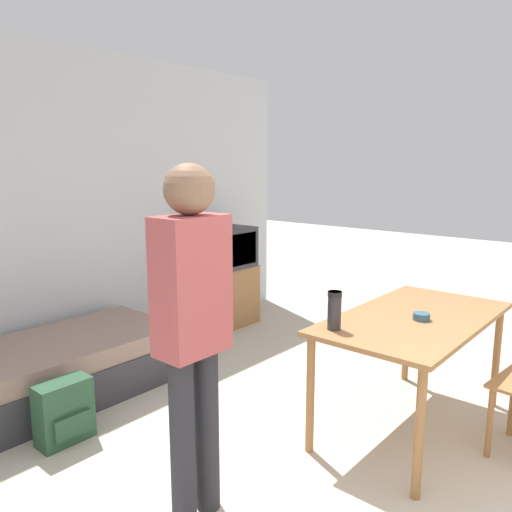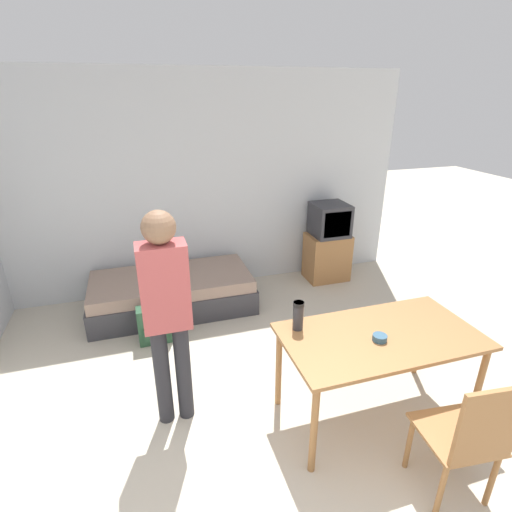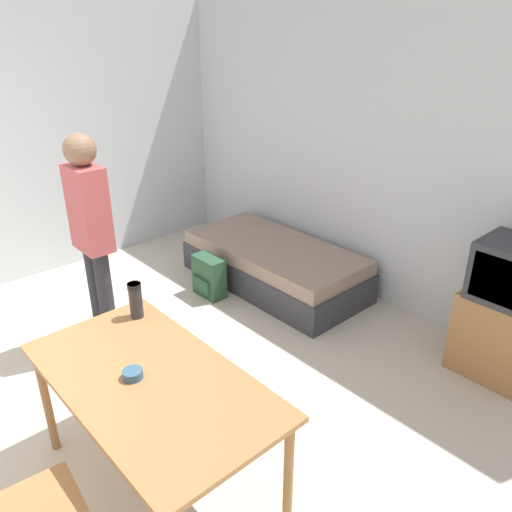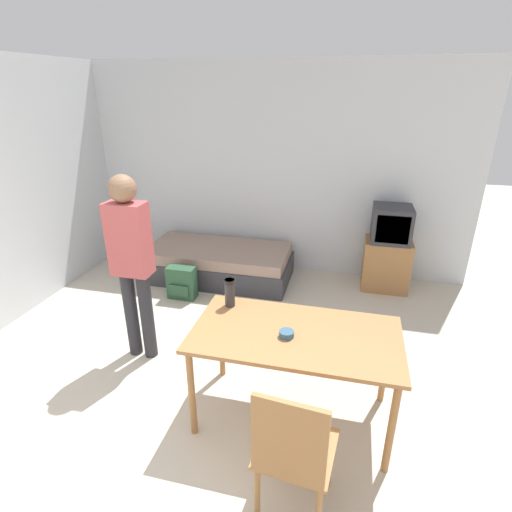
{
  "view_description": "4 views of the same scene",
  "coord_description": "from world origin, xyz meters",
  "px_view_note": "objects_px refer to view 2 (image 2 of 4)",
  "views": [
    {
      "loc": [
        -2.07,
        -0.32,
        1.72
      ],
      "look_at": [
        0.51,
        1.89,
        1.1
      ],
      "focal_mm": 35.0,
      "sensor_mm": 36.0,
      "label": 1
    },
    {
      "loc": [
        -0.71,
        -1.22,
        2.45
      ],
      "look_at": [
        0.33,
        2.12,
        0.99
      ],
      "focal_mm": 28.0,
      "sensor_mm": 36.0,
      "label": 2
    },
    {
      "loc": [
        2.82,
        -0.07,
        2.4
      ],
      "look_at": [
        0.44,
        2.09,
        0.92
      ],
      "focal_mm": 35.0,
      "sensor_mm": 36.0,
      "label": 3
    },
    {
      "loc": [
        1.22,
        -1.49,
        2.38
      ],
      "look_at": [
        0.41,
        1.87,
        0.91
      ],
      "focal_mm": 28.0,
      "sensor_mm": 36.0,
      "label": 4
    }
  ],
  "objects_px": {
    "tv": "(328,243)",
    "mate_bowl": "(380,338)",
    "dining_table": "(380,343)",
    "person_standing": "(166,307)",
    "backpack": "(155,325)",
    "daybed": "(172,293)",
    "wooden_chair": "(469,436)",
    "thermos_flask": "(298,314)"
  },
  "relations": [
    {
      "from": "tv",
      "to": "person_standing",
      "type": "bearing_deg",
      "value": -139.45
    },
    {
      "from": "dining_table",
      "to": "daybed",
      "type": "bearing_deg",
      "value": 121.4
    },
    {
      "from": "tv",
      "to": "thermos_flask",
      "type": "xyz_separation_m",
      "value": [
        -1.36,
        -2.16,
        0.37
      ]
    },
    {
      "from": "dining_table",
      "to": "person_standing",
      "type": "bearing_deg",
      "value": 163.75
    },
    {
      "from": "wooden_chair",
      "to": "thermos_flask",
      "type": "xyz_separation_m",
      "value": [
        -0.68,
        1.06,
        0.35
      ]
    },
    {
      "from": "tv",
      "to": "mate_bowl",
      "type": "height_order",
      "value": "tv"
    },
    {
      "from": "person_standing",
      "to": "backpack",
      "type": "xyz_separation_m",
      "value": [
        -0.08,
        1.12,
        -0.82
      ]
    },
    {
      "from": "mate_bowl",
      "to": "backpack",
      "type": "xyz_separation_m",
      "value": [
        -1.54,
        1.63,
        -0.59
      ]
    },
    {
      "from": "mate_bowl",
      "to": "dining_table",
      "type": "bearing_deg",
      "value": 48.53
    },
    {
      "from": "dining_table",
      "to": "wooden_chair",
      "type": "height_order",
      "value": "wooden_chair"
    },
    {
      "from": "daybed",
      "to": "wooden_chair",
      "type": "relative_size",
      "value": 1.94
    },
    {
      "from": "tv",
      "to": "dining_table",
      "type": "bearing_deg",
      "value": -108.24
    },
    {
      "from": "daybed",
      "to": "wooden_chair",
      "type": "distance_m",
      "value": 3.35
    },
    {
      "from": "person_standing",
      "to": "backpack",
      "type": "height_order",
      "value": "person_standing"
    },
    {
      "from": "dining_table",
      "to": "person_standing",
      "type": "height_order",
      "value": "person_standing"
    },
    {
      "from": "dining_table",
      "to": "mate_bowl",
      "type": "xyz_separation_m",
      "value": [
        -0.06,
        -0.06,
        0.1
      ]
    },
    {
      "from": "daybed",
      "to": "tv",
      "type": "height_order",
      "value": "tv"
    },
    {
      "from": "daybed",
      "to": "backpack",
      "type": "distance_m",
      "value": 0.68
    },
    {
      "from": "mate_bowl",
      "to": "person_standing",
      "type": "bearing_deg",
      "value": 160.91
    },
    {
      "from": "daybed",
      "to": "tv",
      "type": "xyz_separation_m",
      "value": [
        2.14,
        0.22,
        0.31
      ]
    },
    {
      "from": "person_standing",
      "to": "backpack",
      "type": "relative_size",
      "value": 4.32
    },
    {
      "from": "dining_table",
      "to": "wooden_chair",
      "type": "relative_size",
      "value": 1.52
    },
    {
      "from": "person_standing",
      "to": "thermos_flask",
      "type": "xyz_separation_m",
      "value": [
        0.95,
        -0.18,
        -0.12
      ]
    },
    {
      "from": "daybed",
      "to": "tv",
      "type": "bearing_deg",
      "value": 5.88
    },
    {
      "from": "person_standing",
      "to": "thermos_flask",
      "type": "relative_size",
      "value": 7.52
    },
    {
      "from": "thermos_flask",
      "to": "backpack",
      "type": "xyz_separation_m",
      "value": [
        -1.03,
        1.31,
        -0.69
      ]
    },
    {
      "from": "backpack",
      "to": "mate_bowl",
      "type": "bearing_deg",
      "value": -46.6
    },
    {
      "from": "daybed",
      "to": "thermos_flask",
      "type": "xyz_separation_m",
      "value": [
        0.77,
        -1.94,
        0.68
      ]
    },
    {
      "from": "dining_table",
      "to": "backpack",
      "type": "distance_m",
      "value": 2.28
    },
    {
      "from": "dining_table",
      "to": "backpack",
      "type": "height_order",
      "value": "dining_table"
    },
    {
      "from": "mate_bowl",
      "to": "backpack",
      "type": "distance_m",
      "value": 2.31
    },
    {
      "from": "thermos_flask",
      "to": "tv",
      "type": "bearing_deg",
      "value": 57.76
    },
    {
      "from": "thermos_flask",
      "to": "daybed",
      "type": "bearing_deg",
      "value": 111.78
    },
    {
      "from": "wooden_chair",
      "to": "thermos_flask",
      "type": "distance_m",
      "value": 1.3
    },
    {
      "from": "tv",
      "to": "wooden_chair",
      "type": "distance_m",
      "value": 3.29
    },
    {
      "from": "daybed",
      "to": "dining_table",
      "type": "relative_size",
      "value": 1.28
    },
    {
      "from": "daybed",
      "to": "mate_bowl",
      "type": "distance_m",
      "value": 2.66
    },
    {
      "from": "tv",
      "to": "mate_bowl",
      "type": "xyz_separation_m",
      "value": [
        -0.85,
        -2.48,
        0.26
      ]
    },
    {
      "from": "tv",
      "to": "backpack",
      "type": "bearing_deg",
      "value": -160.35
    },
    {
      "from": "dining_table",
      "to": "person_standing",
      "type": "xyz_separation_m",
      "value": [
        -1.51,
        0.44,
        0.33
      ]
    },
    {
      "from": "wooden_chair",
      "to": "person_standing",
      "type": "relative_size",
      "value": 0.56
    },
    {
      "from": "wooden_chair",
      "to": "backpack",
      "type": "bearing_deg",
      "value": 125.77
    }
  ]
}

